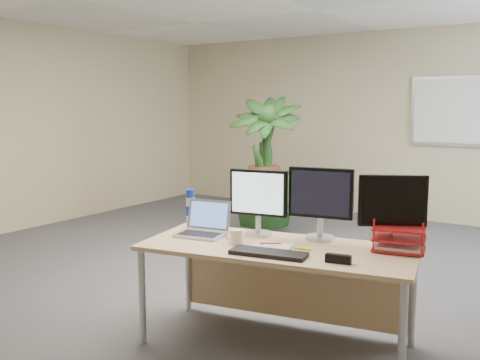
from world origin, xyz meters
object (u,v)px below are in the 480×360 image
Objects in this scene: floor_plant at (264,177)px; monitor_left at (258,198)px; desk at (282,263)px; monitor_right at (321,199)px; laptop at (204,226)px.

floor_plant reaches higher than monitor_left.
monitor_left reaches higher than desk.
monitor_right reaches higher than laptop.
monitor_right reaches higher than monitor_left.
monitor_left is 0.45m from laptop.
laptop reaches higher than desk.
floor_plant reaches higher than laptop.
monitor_right is at bearing 52.03° from desk.
monitor_left is (-0.25, 0.10, 0.42)m from desk.
monitor_right is (0.43, 0.13, 0.02)m from monitor_left.
laptop is at bearing -156.37° from monitor_right.
monitor_right is at bearing 23.63° from laptop.
desk is 0.50m from monitor_left.
floor_plant is at bearing 120.01° from monitor_left.
desk is at bearing -21.13° from monitor_left.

